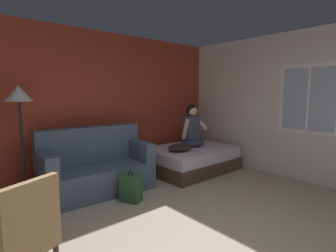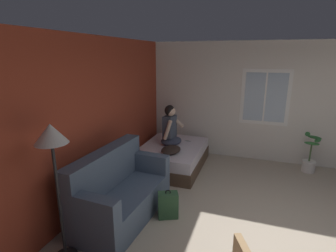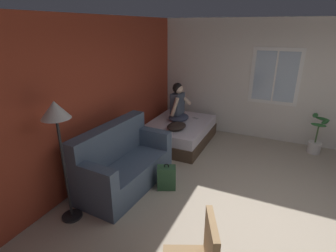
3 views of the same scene
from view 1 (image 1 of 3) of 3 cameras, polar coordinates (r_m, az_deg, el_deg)
The scene contains 10 objects.
wall_back_accent at distance 4.91m, azimuth -18.89°, elevation 3.97°, with size 11.07×0.16×2.70m, color #993823.
wall_side_with_window at distance 5.16m, azimuth 32.66°, elevation 3.37°, with size 0.19×7.41×2.70m.
bed at distance 5.48m, azimuth 4.94°, elevation -7.16°, with size 1.75×1.31×0.48m.
couch at distance 4.44m, azimuth -15.44°, elevation -8.76°, with size 1.75×0.92×1.04m.
side_chair at distance 2.39m, azimuth -29.31°, elevation -20.24°, with size 0.61×0.61×0.98m.
person_seated at distance 5.49m, azimuth 5.27°, elevation -0.75°, with size 0.57×0.50×0.88m.
backpack at distance 4.01m, azimuth -8.02°, elevation -13.33°, with size 0.32×0.35×0.46m.
throw_pillow at distance 5.05m, azimuth 2.62°, elevation -4.73°, with size 0.48×0.36×0.14m, color #2D231E.
cell_phone at distance 5.57m, azimuth 9.80°, elevation -4.38°, with size 0.07×0.14×0.01m, color #B7B7BC.
floor_lamp at distance 4.16m, azimuth -29.63°, elevation 3.98°, with size 0.36×0.36×1.70m.
Camera 1 is at (-1.83, -1.47, 1.60)m, focal length 28.00 mm.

